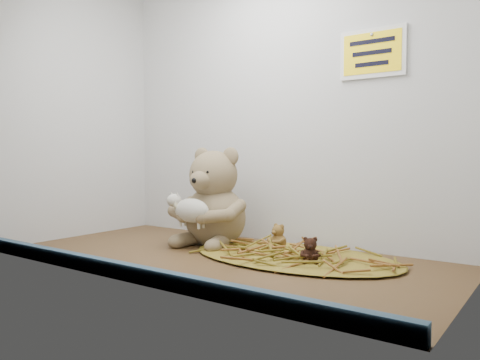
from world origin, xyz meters
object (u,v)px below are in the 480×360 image
Objects in this scene: mini_teddy_tan at (278,235)px; mini_teddy_brown at (310,249)px; main_teddy at (215,196)px; toy_lamb at (192,211)px.

mini_teddy_brown is at bearing -17.43° from mini_teddy_tan.
main_teddy is 1.98× the size of toy_lamb.
toy_lamb reaches higher than mini_teddy_brown.
toy_lamb is 2.12× the size of mini_teddy_tan.
main_teddy reaches higher than mini_teddy_tan.
main_teddy is at bearing 90.00° from toy_lamb.
toy_lamb is at bearing -131.19° from mini_teddy_tan.
main_teddy is at bearing 138.83° from mini_teddy_brown.
toy_lamb is 37.16cm from mini_teddy_brown.
toy_lamb is (-0.00, -10.61, -3.37)cm from main_teddy.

